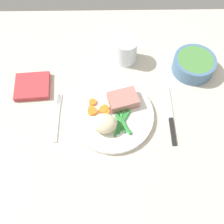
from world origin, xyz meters
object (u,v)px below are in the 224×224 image
object	(u,v)px
fork	(58,117)
knife	(170,116)
meat_portion	(123,100)
salad_bowl	(194,64)
napkin	(32,86)
dinner_plate	(112,115)
water_glass	(126,52)

from	to	relation	value
fork	knife	bearing A→B (deg)	2.55
meat_portion	salad_bowl	bearing A→B (deg)	29.67
meat_portion	napkin	bearing A→B (deg)	166.53
meat_portion	knife	size ratio (longest dim) A/B	0.43
dinner_plate	napkin	distance (cm)	27.74
dinner_plate	salad_bowl	world-z (taller)	salad_bowl
meat_portion	napkin	world-z (taller)	meat_portion
meat_portion	knife	bearing A→B (deg)	-16.40
dinner_plate	water_glass	distance (cm)	23.08
water_glass	meat_portion	bearing A→B (deg)	-94.96
dinner_plate	knife	size ratio (longest dim) A/B	1.23
fork	napkin	distance (cm)	14.32
dinner_plate	salad_bowl	bearing A→B (deg)	32.79
fork	salad_bowl	size ratio (longest dim) A/B	1.22
meat_portion	water_glass	size ratio (longest dim) A/B	1.01
meat_portion	fork	xyz separation A→B (cm)	(-19.94, -4.22, -2.92)
knife	water_glass	distance (cm)	26.25
fork	napkin	xyz separation A→B (cm)	(-8.97, 11.14, 0.69)
water_glass	napkin	bearing A→B (deg)	-159.40
water_glass	napkin	world-z (taller)	water_glass
knife	napkin	distance (cm)	44.76
salad_bowl	fork	bearing A→B (deg)	-157.88
dinner_plate	knife	distance (cm)	17.83
fork	salad_bowl	world-z (taller)	salad_bowl
knife	salad_bowl	distance (cm)	20.35
fork	knife	xyz separation A→B (cm)	(34.37, -0.03, -0.00)
knife	salad_bowl	size ratio (longest dim) A/B	1.50
dinner_plate	napkin	world-z (taller)	napkin
dinner_plate	meat_portion	distance (cm)	5.71
knife	meat_portion	bearing A→B (deg)	162.52
dinner_plate	knife	world-z (taller)	dinner_plate
dinner_plate	salad_bowl	distance (cm)	32.46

